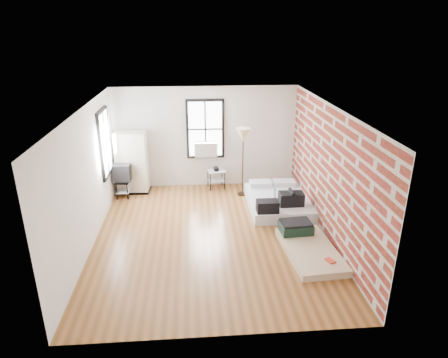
{
  "coord_description": "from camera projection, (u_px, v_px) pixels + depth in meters",
  "views": [
    {
      "loc": [
        -0.34,
        -7.66,
        4.34
      ],
      "look_at": [
        0.3,
        0.3,
        1.22
      ],
      "focal_mm": 32.0,
      "sensor_mm": 36.0,
      "label": 1
    }
  ],
  "objects": [
    {
      "name": "wardrobe",
      "position": [
        132.0,
        163.0,
        10.73
      ],
      "size": [
        0.87,
        0.53,
        1.68
      ],
      "rotation": [
        0.0,
        0.0,
        -0.06
      ],
      "color": "black",
      "rests_on": "ground"
    },
    {
      "name": "mattress_bare",
      "position": [
        307.0,
        245.0,
        8.15
      ],
      "size": [
        1.09,
        1.89,
        0.39
      ],
      "rotation": [
        0.0,
        0.0,
        0.07
      ],
      "color": "#C8AE90",
      "rests_on": "ground"
    },
    {
      "name": "room_shell",
      "position": [
        221.0,
        155.0,
        8.44
      ],
      "size": [
        5.02,
        6.02,
        2.8
      ],
      "color": "silver",
      "rests_on": "ground"
    },
    {
      "name": "tv_stand",
      "position": [
        123.0,
        173.0,
        10.55
      ],
      "size": [
        0.49,
        0.67,
        0.92
      ],
      "rotation": [
        0.0,
        0.0,
        -0.05
      ],
      "color": "black",
      "rests_on": "ground"
    },
    {
      "name": "mattress_main",
      "position": [
        278.0,
        201.0,
        10.04
      ],
      "size": [
        1.48,
        2.01,
        0.64
      ],
      "rotation": [
        0.0,
        0.0,
        0.0
      ],
      "color": "white",
      "rests_on": "ground"
    },
    {
      "name": "floor_lamp",
      "position": [
        243.0,
        138.0,
        10.28
      ],
      "size": [
        0.39,
        0.39,
        1.84
      ],
      "color": "black",
      "rests_on": "ground"
    },
    {
      "name": "ground",
      "position": [
        212.0,
        236.0,
        8.72
      ],
      "size": [
        6.0,
        6.0,
        0.0
      ],
      "primitive_type": "plane",
      "color": "brown",
      "rests_on": "ground"
    },
    {
      "name": "side_table",
      "position": [
        216.0,
        174.0,
        11.12
      ],
      "size": [
        0.52,
        0.45,
        0.62
      ],
      "rotation": [
        0.0,
        0.0,
        0.17
      ],
      "color": "black",
      "rests_on": "ground"
    }
  ]
}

